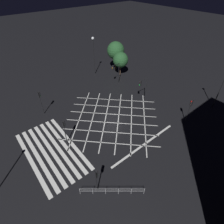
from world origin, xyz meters
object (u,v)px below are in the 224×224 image
traffic_light_nw_cross (116,70)px  street_tree_far (116,51)px  street_lamp_east (93,47)px  street_tree_near (121,60)px  traffic_light_se_cross (96,177)px  traffic_light_sw_cross (40,98)px  traffic_light_median_north (143,85)px  traffic_light_median_south (64,127)px  traffic_light_ne_cross (190,107)px  street_lamp_far (224,81)px

traffic_light_nw_cross → street_tree_far: 6.83m
street_lamp_east → street_tree_near: 6.39m
traffic_light_se_cross → street_lamp_east: bearing=55.7°
traffic_light_sw_cross → traffic_light_median_north: size_ratio=0.95×
street_tree_near → street_lamp_east: bearing=-134.6°
traffic_light_median_north → street_tree_far: size_ratio=0.68×
traffic_light_median_south → street_tree_near: 21.92m
traffic_light_sw_cross → traffic_light_nw_cross: bearing=-0.4°
traffic_light_sw_cross → traffic_light_median_south: bearing=-90.2°
street_tree_far → traffic_light_median_south: bearing=-56.4°
traffic_light_se_cross → street_tree_far: 29.88m
street_lamp_east → traffic_light_nw_cross: bearing=4.8°
traffic_light_median_south → traffic_light_median_north: bearing=1.9°
traffic_light_se_cross → traffic_light_nw_cross: 23.17m
traffic_light_sw_cross → traffic_light_median_north: 17.16m
traffic_light_se_cross → traffic_light_ne_cross: traffic_light_ne_cross is taller
traffic_light_ne_cross → street_lamp_east: 23.02m
traffic_light_sw_cross → street_tree_far: bearing=14.2°
street_lamp_east → street_tree_far: (1.58, 4.86, -1.42)m
traffic_light_ne_cross → street_lamp_far: street_lamp_far is taller
traffic_light_median_north → street_lamp_far: street_lamp_far is taller
traffic_light_se_cross → street_tree_far: bearing=46.2°
traffic_light_median_north → street_tree_far: (-12.70, 4.48, 1.45)m
street_lamp_far → street_tree_near: street_lamp_far is taller
traffic_light_ne_cross → traffic_light_median_north: 8.55m
traffic_light_sw_cross → traffic_light_ne_cross: 23.05m
traffic_light_median_south → street_tree_near: size_ratio=0.76×
traffic_light_sw_cross → street_tree_far: (-5.00, 19.80, 1.68)m
traffic_light_median_south → traffic_light_ne_cross: bearing=-25.9°
traffic_light_sw_cross → street_lamp_far: size_ratio=0.57×
traffic_light_sw_cross → street_tree_near: street_tree_near is taller
traffic_light_sw_cross → traffic_light_nw_cross: size_ratio=0.95×
street_lamp_far → street_tree_near: (-19.51, -4.55, -1.66)m
street_lamp_east → traffic_light_se_cross: bearing=-34.3°
traffic_light_sw_cross → street_tree_near: 19.27m
street_lamp_far → street_tree_far: street_lamp_far is taller
traffic_light_nw_cross → street_tree_near: 4.43m
street_tree_near → traffic_light_nw_cross: bearing=-54.3°
street_lamp_far → street_tree_far: bearing=-170.1°
traffic_light_median_south → traffic_light_nw_cross: bearing=27.5°
traffic_light_sw_cross → traffic_light_median_north: bearing=-26.7°
traffic_light_sw_cross → traffic_light_nw_cross: (0.10, 15.51, 0.20)m
street_tree_near → street_tree_far: street_tree_far is taller
traffic_light_se_cross → traffic_light_sw_cross: bearing=87.2°
traffic_light_median_south → street_lamp_far: bearing=-20.5°
street_tree_near → street_tree_far: (-2.52, 0.70, 1.18)m
traffic_light_ne_cross → street_lamp_east: (-22.76, -1.46, 3.11)m
street_lamp_east → traffic_light_median_north: bearing=1.5°
street_lamp_east → street_lamp_far: bearing=20.2°
traffic_light_nw_cross → traffic_light_median_south: size_ratio=1.12×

